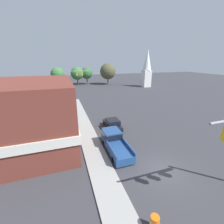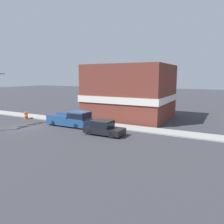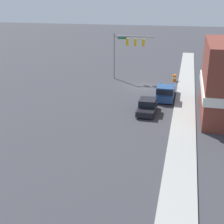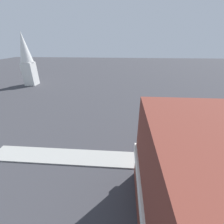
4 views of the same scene
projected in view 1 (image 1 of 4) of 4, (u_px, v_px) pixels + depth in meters
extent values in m
plane|color=#38383D|center=(164.00, 170.00, 14.32)|extent=(200.00, 200.00, 0.00)
cube|color=#9E9E99|center=(107.00, 185.00, 12.58)|extent=(2.40, 60.00, 0.14)
cylinder|color=gray|center=(69.00, 81.00, 46.93)|extent=(0.22, 0.22, 7.17)
cylinder|color=gray|center=(79.00, 71.00, 46.86)|extent=(6.31, 0.18, 0.18)
cube|color=gold|center=(77.00, 74.00, 46.95)|extent=(0.36, 0.36, 1.05)
sphere|color=red|center=(77.00, 73.00, 46.67)|extent=(0.22, 0.22, 0.22)
cube|color=gold|center=(82.00, 74.00, 47.46)|extent=(0.36, 0.36, 1.05)
sphere|color=red|center=(82.00, 73.00, 47.18)|extent=(0.22, 0.22, 0.22)
cube|color=#196B38|center=(72.00, 72.00, 46.37)|extent=(1.40, 0.04, 0.30)
cylinder|color=black|center=(105.00, 124.00, 23.96)|extent=(0.22, 0.66, 0.66)
cylinder|color=black|center=(115.00, 122.00, 24.46)|extent=(0.22, 0.66, 0.66)
cylinder|color=black|center=(110.00, 131.00, 21.58)|extent=(0.22, 0.66, 0.66)
cylinder|color=black|center=(121.00, 129.00, 22.09)|extent=(0.22, 0.66, 0.66)
cube|color=black|center=(112.00, 125.00, 22.97)|extent=(1.91, 4.27, 0.62)
cube|color=black|center=(113.00, 122.00, 22.52)|extent=(1.75, 2.05, 0.74)
cube|color=black|center=(113.00, 122.00, 22.52)|extent=(1.77, 2.13, 0.51)
cylinder|color=black|center=(104.00, 143.00, 18.48)|extent=(0.22, 0.66, 0.66)
cylinder|color=black|center=(118.00, 140.00, 19.04)|extent=(0.22, 0.66, 0.66)
cylinder|color=black|center=(114.00, 160.00, 15.26)|extent=(0.22, 0.66, 0.66)
cylinder|color=black|center=(130.00, 156.00, 15.82)|extent=(0.22, 0.66, 0.66)
cube|color=navy|center=(116.00, 147.00, 17.06)|extent=(2.07, 5.80, 0.85)
cube|color=navy|center=(112.00, 134.00, 18.20)|extent=(1.96, 2.20, 0.92)
cube|color=black|center=(112.00, 134.00, 18.20)|extent=(1.98, 2.29, 0.64)
cube|color=navy|center=(112.00, 150.00, 15.45)|extent=(0.12, 3.30, 0.35)
cube|color=navy|center=(129.00, 146.00, 16.03)|extent=(0.12, 3.30, 0.35)
cylinder|color=orange|center=(154.00, 223.00, 9.20)|extent=(0.56, 0.56, 1.02)
cylinder|color=white|center=(155.00, 222.00, 9.19)|extent=(0.57, 0.57, 0.18)
cube|color=brown|center=(29.00, 116.00, 17.10)|extent=(9.93, 11.55, 7.85)
cube|color=silver|center=(30.00, 123.00, 17.38)|extent=(10.23, 11.85, 0.90)
cube|color=white|center=(146.00, 79.00, 57.91)|extent=(2.97, 2.97, 6.22)
cone|color=white|center=(147.00, 60.00, 55.63)|extent=(3.26, 3.26, 7.60)
cylinder|color=#4C3823|center=(59.00, 83.00, 59.68)|extent=(0.44, 0.44, 2.40)
sphere|color=#3D703D|center=(58.00, 74.00, 58.51)|extent=(5.22, 5.22, 5.22)
cylinder|color=#4C3823|center=(78.00, 82.00, 62.85)|extent=(0.44, 0.44, 2.37)
sphere|color=#3D703D|center=(77.00, 73.00, 61.68)|extent=(5.27, 5.27, 5.27)
cylinder|color=#4C3823|center=(87.00, 81.00, 64.60)|extent=(0.44, 0.44, 2.49)
sphere|color=#336633|center=(87.00, 73.00, 63.47)|extent=(4.88, 4.88, 4.88)
cylinder|color=#4C3823|center=(108.00, 82.00, 63.99)|extent=(0.44, 0.44, 2.48)
sphere|color=#4C4C33|center=(108.00, 71.00, 62.62)|extent=(6.52, 6.52, 6.52)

